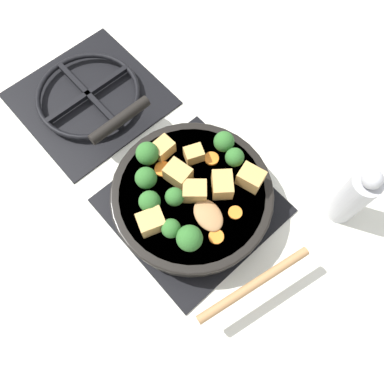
{
  "coord_description": "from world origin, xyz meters",
  "views": [
    {
      "loc": [
        -0.18,
        -0.2,
        0.73
      ],
      "look_at": [
        0.0,
        0.0,
        0.07
      ],
      "focal_mm": 35.0,
      "sensor_mm": 36.0,
      "label": 1
    }
  ],
  "objects": [
    {
      "name": "ground_plane",
      "position": [
        0.0,
        0.0,
        0.0
      ],
      "size": [
        2.4,
        2.4,
        0.0
      ],
      "primitive_type": "plane",
      "color": "silver"
    },
    {
      "name": "front_burner_grate",
      "position": [
        0.0,
        0.0,
        0.01
      ],
      "size": [
        0.31,
        0.31,
        0.03
      ],
      "color": "black",
      "rests_on": "ground_plane"
    },
    {
      "name": "rear_burner_grate",
      "position": [
        0.0,
        0.36,
        0.01
      ],
      "size": [
        0.31,
        0.31,
        0.03
      ],
      "color": "black",
      "rests_on": "ground_plane"
    },
    {
      "name": "skillet_pan",
      "position": [
        -0.0,
        0.0,
        0.05
      ],
      "size": [
        0.31,
        0.4,
        0.05
      ],
      "color": "black",
      "rests_on": "front_burner_grate"
    },
    {
      "name": "wooden_spoon",
      "position": [
        -0.03,
        -0.14,
        0.08
      ],
      "size": [
        0.22,
        0.21,
        0.02
      ],
      "color": "#A87A4C",
      "rests_on": "skillet_pan"
    },
    {
      "name": "tofu_cube_center_large",
      "position": [
        0.0,
        -0.01,
        0.09
      ],
      "size": [
        0.06,
        0.06,
        0.04
      ],
      "primitive_type": "cube",
      "rotation": [
        0.0,
        0.0,
        2.4
      ],
      "color": "tan",
      "rests_on": "skillet_pan"
    },
    {
      "name": "tofu_cube_near_handle",
      "position": [
        0.05,
        0.05,
        0.09
      ],
      "size": [
        0.04,
        0.04,
        0.03
      ],
      "primitive_type": "cube",
      "rotation": [
        0.0,
        0.0,
        2.74
      ],
      "color": "tan",
      "rests_on": "skillet_pan"
    },
    {
      "name": "tofu_cube_east_chunk",
      "position": [
        -0.1,
        0.0,
        0.09
      ],
      "size": [
        0.06,
        0.05,
        0.04
      ],
      "primitive_type": "cube",
      "rotation": [
        0.0,
        0.0,
        2.8
      ],
      "color": "tan",
      "rests_on": "skillet_pan"
    },
    {
      "name": "tofu_cube_west_chunk",
      "position": [
        0.05,
        -0.03,
        0.09
      ],
      "size": [
        0.06,
        0.06,
        0.04
      ],
      "primitive_type": "cube",
      "rotation": [
        0.0,
        0.0,
        0.89
      ],
      "color": "tan",
      "rests_on": "skillet_pan"
    },
    {
      "name": "tofu_cube_back_piece",
      "position": [
        0.02,
        0.1,
        0.09
      ],
      "size": [
        0.04,
        0.03,
        0.03
      ],
      "primitive_type": "cube",
      "rotation": [
        0.0,
        0.0,
        3.19
      ],
      "color": "tan",
      "rests_on": "skillet_pan"
    },
    {
      "name": "tofu_cube_front_piece",
      "position": [
        0.1,
        -0.06,
        0.09
      ],
      "size": [
        0.05,
        0.05,
        0.04
      ],
      "primitive_type": "cube",
      "rotation": [
        0.0,
        0.0,
        4.99
      ],
      "color": "tan",
      "rests_on": "skillet_pan"
    },
    {
      "name": "tofu_cube_mid_small",
      "position": [
        -0.0,
        0.04,
        0.09
      ],
      "size": [
        0.05,
        0.05,
        0.04
      ],
      "primitive_type": "cube",
      "rotation": [
        0.0,
        0.0,
        1.77
      ],
      "color": "tan",
      "rests_on": "skillet_pan"
    },
    {
      "name": "broccoli_floret_near_spoon",
      "position": [
        0.11,
        0.03,
        0.1
      ],
      "size": [
        0.04,
        0.04,
        0.05
      ],
      "color": "#709956",
      "rests_on": "skillet_pan"
    },
    {
      "name": "broccoli_floret_center_top",
      "position": [
        -0.05,
        0.07,
        0.1
      ],
      "size": [
        0.04,
        0.04,
        0.05
      ],
      "color": "#709956",
      "rests_on": "skillet_pan"
    },
    {
      "name": "broccoli_floret_east_rim",
      "position": [
        -0.07,
        -0.07,
        0.1
      ],
      "size": [
        0.05,
        0.05,
        0.05
      ],
      "color": "#709956",
      "rests_on": "skillet_pan"
    },
    {
      "name": "broccoli_floret_west_rim",
      "position": [
        -0.08,
        0.03,
        0.1
      ],
      "size": [
        0.04,
        0.04,
        0.05
      ],
      "color": "#709956",
      "rests_on": "skillet_pan"
    },
    {
      "name": "broccoli_floret_north_edge",
      "position": [
        -0.04,
        0.01,
        0.1
      ],
      "size": [
        0.04,
        0.04,
        0.04
      ],
      "color": "#709956",
      "rests_on": "skillet_pan"
    },
    {
      "name": "broccoli_floret_south_cluster",
      "position": [
        -0.02,
        0.11,
        0.1
      ],
      "size": [
        0.04,
        0.04,
        0.05
      ],
      "color": "#709956",
      "rests_on": "skillet_pan"
    },
    {
      "name": "broccoli_floret_mid_floret",
      "position": [
        -0.08,
        -0.03,
        0.1
      ],
      "size": [
        0.04,
        0.04,
        0.04
      ],
      "color": "#709956",
      "rests_on": "skillet_pan"
    },
    {
      "name": "broccoli_floret_small_inner",
      "position": [
        0.1,
        -0.01,
        0.1
      ],
      "size": [
        0.04,
        0.04,
        0.04
      ],
      "color": "#709956",
      "rests_on": "skillet_pan"
    },
    {
      "name": "carrot_slice_orange_thin",
      "position": [
        -0.01,
        0.07,
        0.08
      ],
      "size": [
        0.03,
        0.03,
        0.01
      ],
      "primitive_type": "cylinder",
      "color": "orange",
      "rests_on": "skillet_pan"
    },
    {
      "name": "carrot_slice_near_center",
      "position": [
        0.03,
        -0.09,
        0.08
      ],
      "size": [
        0.03,
        0.03,
        0.01
      ],
      "primitive_type": "cylinder",
      "color": "orange",
      "rests_on": "skillet_pan"
    },
    {
      "name": "carrot_slice_edge_slice",
      "position": [
        0.08,
        0.03,
        0.08
      ],
      "size": [
        0.03,
        0.03,
        0.01
      ],
      "primitive_type": "cylinder",
      "color": "orange",
      "rests_on": "skillet_pan"
    },
    {
      "name": "carrot_slice_under_broccoli",
      "position": [
        -0.03,
        -0.09,
        0.08
      ],
      "size": [
        0.03,
        0.03,
        0.01
      ],
      "primitive_type": "cylinder",
      "color": "orange",
      "rests_on": "skillet_pan"
    },
    {
      "name": "pepper_mill",
      "position": [
        0.22,
        -0.21,
        0.08
      ],
      "size": [
        0.06,
        0.06,
        0.18
      ],
      "color": "#B2B2B7",
      "rests_on": "ground_plane"
    }
  ]
}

